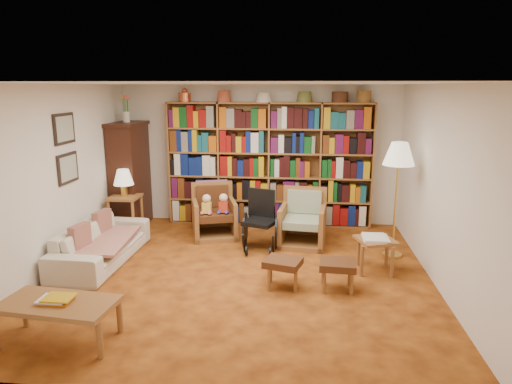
# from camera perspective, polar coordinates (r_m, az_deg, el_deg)

# --- Properties ---
(floor) EXTENTS (5.00, 5.00, 0.00)m
(floor) POSITION_cam_1_polar(r_m,az_deg,el_deg) (6.24, -1.86, -10.19)
(floor) COLOR #B15E1B
(floor) RESTS_ON ground
(ceiling) EXTENTS (5.00, 5.00, 0.00)m
(ceiling) POSITION_cam_1_polar(r_m,az_deg,el_deg) (5.74, -2.04, 13.41)
(ceiling) COLOR white
(ceiling) RESTS_ON wall_back
(wall_back) EXTENTS (5.00, 0.00, 5.00)m
(wall_back) POSITION_cam_1_polar(r_m,az_deg,el_deg) (8.31, 0.37, 4.66)
(wall_back) COLOR white
(wall_back) RESTS_ON floor
(wall_front) EXTENTS (5.00, 0.00, 5.00)m
(wall_front) POSITION_cam_1_polar(r_m,az_deg,el_deg) (3.50, -7.50, -7.39)
(wall_front) COLOR white
(wall_front) RESTS_ON floor
(wall_left) EXTENTS (0.00, 5.00, 5.00)m
(wall_left) POSITION_cam_1_polar(r_m,az_deg,el_deg) (6.67, -23.74, 1.46)
(wall_left) COLOR white
(wall_left) RESTS_ON floor
(wall_right) EXTENTS (0.00, 5.00, 5.00)m
(wall_right) POSITION_cam_1_polar(r_m,az_deg,el_deg) (6.06, 22.18, 0.52)
(wall_right) COLOR white
(wall_right) RESTS_ON floor
(bookshelf) EXTENTS (3.60, 0.30, 2.42)m
(bookshelf) POSITION_cam_1_polar(r_m,az_deg,el_deg) (8.14, 1.66, 3.91)
(bookshelf) COLOR #965C2E
(bookshelf) RESTS_ON floor
(curio_cabinet) EXTENTS (0.50, 0.95, 2.40)m
(curio_cabinet) POSITION_cam_1_polar(r_m,az_deg,el_deg) (8.40, -15.48, 2.22)
(curio_cabinet) COLOR #34170E
(curio_cabinet) RESTS_ON floor
(framed_pictures) EXTENTS (0.03, 0.52, 0.97)m
(framed_pictures) POSITION_cam_1_polar(r_m,az_deg,el_deg) (6.86, -22.66, 5.03)
(framed_pictures) COLOR black
(framed_pictures) RESTS_ON wall_left
(sofa) EXTENTS (1.93, 0.78, 0.56)m
(sofa) POSITION_cam_1_polar(r_m,az_deg,el_deg) (6.93, -18.75, -6.05)
(sofa) COLOR beige
(sofa) RESTS_ON floor
(sofa_throw) EXTENTS (0.80, 1.35, 0.04)m
(sofa_throw) POSITION_cam_1_polar(r_m,az_deg,el_deg) (6.90, -18.38, -5.92)
(sofa_throw) COLOR beige
(sofa_throw) RESTS_ON sofa
(cushion_left) EXTENTS (0.17, 0.36, 0.35)m
(cushion_left) POSITION_cam_1_polar(r_m,az_deg,el_deg) (7.23, -18.65, -3.83)
(cushion_left) COLOR maroon
(cushion_left) RESTS_ON sofa
(cushion_right) EXTENTS (0.17, 0.36, 0.35)m
(cushion_right) POSITION_cam_1_polar(r_m,az_deg,el_deg) (6.63, -21.12, -5.54)
(cushion_right) COLOR maroon
(cushion_right) RESTS_ON sofa
(side_table_lamp) EXTENTS (0.49, 0.49, 0.68)m
(side_table_lamp) POSITION_cam_1_polar(r_m,az_deg,el_deg) (7.94, -16.03, -1.60)
(side_table_lamp) COLOR #965C2E
(side_table_lamp) RESTS_ON floor
(table_lamp) EXTENTS (0.33, 0.33, 0.45)m
(table_lamp) POSITION_cam_1_polar(r_m,az_deg,el_deg) (7.84, -16.24, 1.69)
(table_lamp) COLOR gold
(table_lamp) RESTS_ON side_table_lamp
(armchair_leather) EXTENTS (0.91, 0.92, 0.90)m
(armchair_leather) POSITION_cam_1_polar(r_m,az_deg,el_deg) (7.72, -5.11, -2.77)
(armchair_leather) COLOR #965C2E
(armchair_leather) RESTS_ON floor
(armchair_sage) EXTENTS (0.78, 0.81, 0.88)m
(armchair_sage) POSITION_cam_1_polar(r_m,az_deg,el_deg) (7.34, 5.81, -3.86)
(armchair_sage) COLOR #965C2E
(armchair_sage) RESTS_ON floor
(wheelchair) EXTENTS (0.57, 0.73, 0.92)m
(wheelchair) POSITION_cam_1_polar(r_m,az_deg,el_deg) (7.06, 0.60, -3.79)
(wheelchair) COLOR black
(wheelchair) RESTS_ON floor
(floor_lamp) EXTENTS (0.45, 0.45, 1.70)m
(floor_lamp) POSITION_cam_1_polar(r_m,az_deg,el_deg) (6.80, 17.42, 4.01)
(floor_lamp) COLOR gold
(floor_lamp) RESTS_ON floor
(side_table_papers) EXTENTS (0.59, 0.59, 0.50)m
(side_table_papers) POSITION_cam_1_polar(r_m,az_deg,el_deg) (6.39, 14.71, -6.30)
(side_table_papers) COLOR #965C2E
(side_table_papers) RESTS_ON floor
(footstool_a) EXTENTS (0.52, 0.48, 0.37)m
(footstool_a) POSITION_cam_1_polar(r_m,az_deg,el_deg) (5.76, 3.38, -9.04)
(footstool_a) COLOR #4D2814
(footstool_a) RESTS_ON floor
(footstool_b) EXTENTS (0.46, 0.40, 0.37)m
(footstool_b) POSITION_cam_1_polar(r_m,az_deg,el_deg) (5.76, 10.16, -9.16)
(footstool_b) COLOR #4D2814
(footstool_b) RESTS_ON floor
(coffee_table) EXTENTS (1.17, 0.67, 0.48)m
(coffee_table) POSITION_cam_1_polar(r_m,az_deg,el_deg) (4.96, -23.51, -12.98)
(coffee_table) COLOR #965C2E
(coffee_table) RESTS_ON floor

